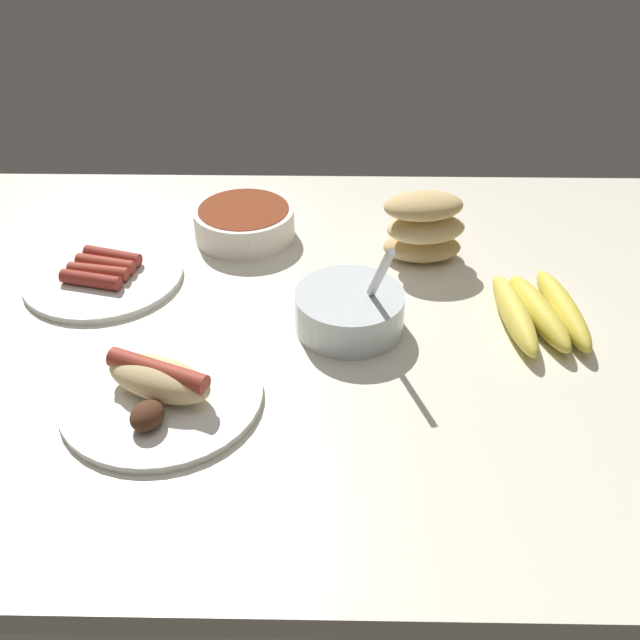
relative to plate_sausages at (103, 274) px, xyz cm
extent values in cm
cube|color=silver|center=(30.84, -9.20, -2.33)|extent=(120.00, 90.00, 3.00)
cylinder|color=white|center=(0.00, 0.00, -0.33)|extent=(23.10, 23.10, 1.00)
cylinder|color=maroon|center=(-0.76, -3.26, 1.19)|extent=(9.17, 4.02, 2.03)
cylinder|color=#9E3828|center=(-0.25, -1.09, 1.19)|extent=(9.16, 3.54, 2.03)
cylinder|color=#9E3828|center=(0.25, 1.09, 1.19)|extent=(9.17, 4.12, 2.03)
cylinder|color=maroon|center=(0.76, 3.26, 1.19)|extent=(9.15, 4.51, 2.03)
cylinder|color=silver|center=(35.87, -11.18, 1.84)|extent=(14.51, 14.51, 5.32)
cylinder|color=beige|center=(35.87, -11.18, 2.90)|extent=(12.77, 12.77, 2.40)
cube|color=#B7B7BC|center=(39.13, -12.99, 7.70)|extent=(3.44, 8.95, 14.02)
cylinder|color=white|center=(19.54, 13.03, 1.61)|extent=(15.93, 15.93, 4.88)
cylinder|color=maroon|center=(19.54, 13.03, 3.66)|extent=(14.34, 14.34, 1.00)
ellipsoid|color=tan|center=(47.23, 7.09, 0.97)|extent=(12.17, 7.90, 3.60)
ellipsoid|color=#E5C689|center=(47.48, 6.41, 4.57)|extent=(13.02, 9.47, 3.60)
ellipsoid|color=tan|center=(46.85, 6.64, 8.17)|extent=(12.88, 9.17, 3.60)
ellipsoid|color=gold|center=(64.60, -9.44, 1.05)|extent=(5.55, 18.71, 3.76)
ellipsoid|color=gold|center=(61.24, -9.96, 1.04)|extent=(7.26, 17.82, 3.74)
ellipsoid|color=#E5D14C|center=(57.88, -10.49, 1.07)|extent=(5.00, 18.29, 3.80)
cylinder|color=white|center=(13.55, -25.94, -0.33)|extent=(23.91, 23.91, 1.00)
ellipsoid|color=#E5C689|center=(13.55, -25.94, 2.37)|extent=(14.69, 10.77, 4.40)
cylinder|color=#9E3828|center=(13.55, -25.94, 3.58)|extent=(12.67, 7.19, 2.40)
ellipsoid|color=#472819|center=(13.16, -31.30, 1.57)|extent=(4.83, 5.33, 2.80)
camera|label=1|loc=(33.33, -90.84, 58.29)|focal=41.49mm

